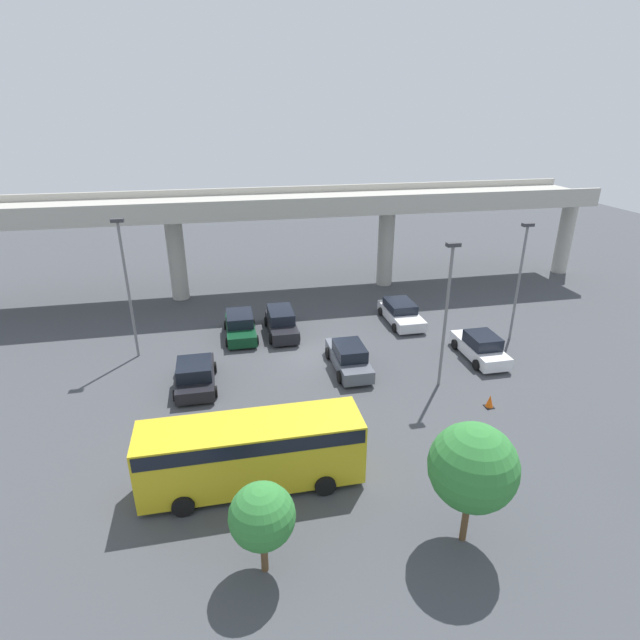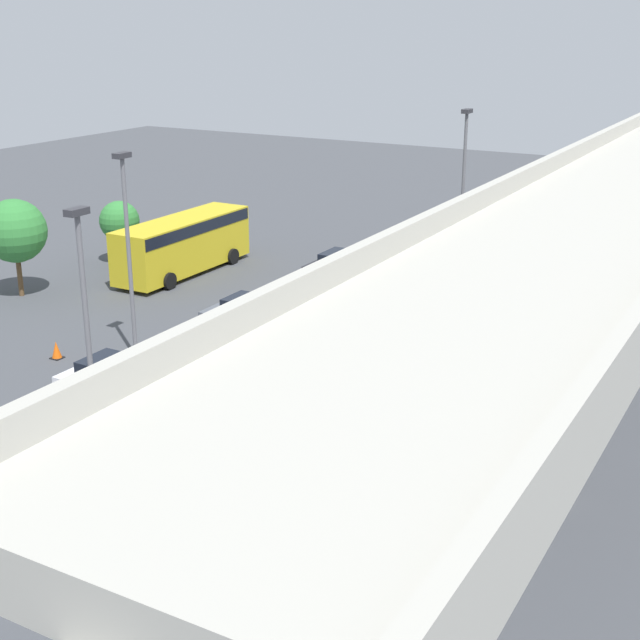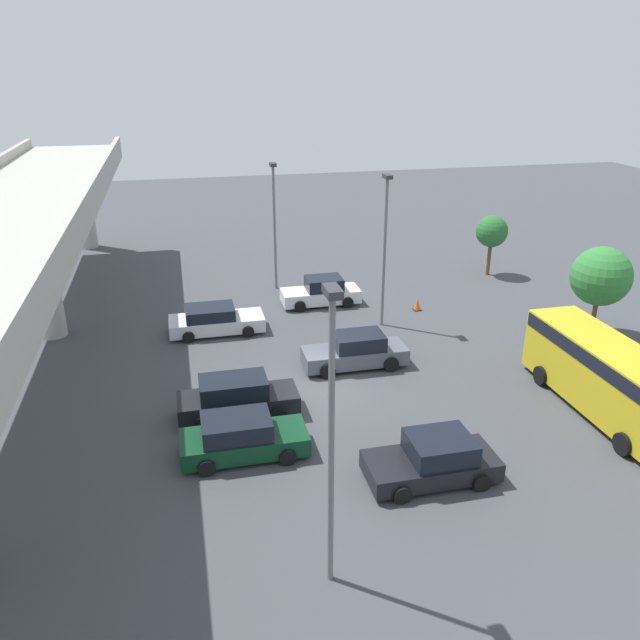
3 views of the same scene
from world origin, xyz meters
TOP-DOWN VIEW (x-y plane):
  - ground_plane at (0.00, 0.00)m, footprint 110.09×110.09m
  - parked_car_0 at (-7.09, -2.15)m, footprint 2.26×4.47m
  - parked_car_1 at (-4.30, 4.02)m, footprint 2.12×4.53m
  - parked_car_2 at (-1.56, 3.90)m, footprint 2.00×4.76m
  - parked_car_3 at (1.63, -1.93)m, footprint 2.00×4.81m
  - parked_car_4 at (7.06, 4.14)m, footprint 2.22×4.88m
  - parked_car_5 at (9.82, -2.22)m, footprint 2.03×4.52m
  - shuttle_bus at (-4.64, -10.55)m, footprint 8.77×2.64m
  - lamp_post_near_aisle at (-10.67, 2.34)m, footprint 0.70×0.35m
  - lamp_post_mid_lot at (13.16, -0.09)m, footprint 0.70×0.35m
  - lamp_post_by_overpass at (6.07, -4.68)m, footprint 0.70×0.35m
  - tree_front_centre at (2.39, -14.92)m, footprint 3.00×3.00m
  - tree_front_far_right at (12.65, -14.26)m, footprint 2.06×2.06m
  - traffic_cone at (7.65, -7.34)m, footprint 0.44×0.44m

SIDE VIEW (x-z plane):
  - ground_plane at x=0.00m, z-range 0.00..0.00m
  - traffic_cone at x=7.65m, z-range -0.02..0.68m
  - parked_car_4 at x=7.06m, z-range -0.04..1.41m
  - parked_car_0 at x=-7.09m, z-range -0.07..1.50m
  - parked_car_1 at x=-4.30m, z-range -0.05..1.51m
  - parked_car_5 at x=9.82m, z-range -0.08..1.55m
  - parked_car_3 at x=1.63m, z-range -0.06..1.56m
  - parked_car_2 at x=-1.56m, z-range -0.05..1.63m
  - shuttle_bus at x=-4.64m, z-range 0.27..3.16m
  - tree_front_far_right at x=12.65m, z-range 0.94..4.92m
  - tree_front_centre at x=2.39m, z-range 0.83..5.51m
  - lamp_post_mid_lot at x=13.16m, z-range 0.68..8.41m
  - lamp_post_by_overpass at x=6.07m, z-range 0.69..8.72m
  - lamp_post_near_aisle at x=-10.67m, z-range 0.70..9.20m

